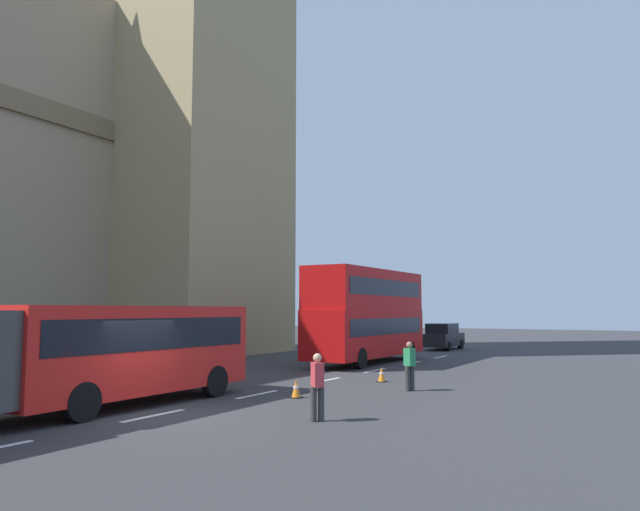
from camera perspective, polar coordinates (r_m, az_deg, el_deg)
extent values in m
plane|color=#333335|center=(16.95, -15.26, -14.50)|extent=(160.00, 160.00, 0.00)
cube|color=silver|center=(16.85, -15.61, -14.53)|extent=(2.20, 0.16, 0.01)
cube|color=silver|center=(20.30, -6.02, -13.07)|extent=(2.20, 0.16, 0.01)
cube|color=silver|center=(24.14, 0.59, -11.85)|extent=(2.20, 0.16, 0.01)
cube|color=silver|center=(28.21, 5.30, -10.88)|extent=(2.20, 0.16, 0.01)
cube|color=silver|center=(32.42, 8.78, -10.10)|extent=(2.20, 0.16, 0.01)
cube|color=silver|center=(36.72, 11.45, -9.49)|extent=(2.20, 0.16, 0.01)
cube|color=red|center=(18.71, -17.89, -8.46)|extent=(8.15, 2.50, 2.50)
cube|color=black|center=(18.68, -17.85, -7.08)|extent=(7.50, 2.54, 0.90)
cylinder|color=black|center=(19.90, -10.05, -11.75)|extent=(1.00, 0.30, 1.00)
cylinder|color=black|center=(16.39, -21.83, -12.87)|extent=(1.00, 0.30, 1.00)
cube|color=#B20F0F|center=(31.97, 4.55, -7.35)|extent=(9.85, 2.50, 2.40)
cube|color=#1E232D|center=(31.96, 4.54, -6.73)|extent=(8.87, 2.54, 0.84)
cube|color=#B20F0F|center=(31.97, 4.52, -3.32)|extent=(9.65, 2.50, 2.10)
cube|color=#1E232D|center=(31.97, 4.52, -3.14)|extent=(8.87, 2.54, 0.84)
cylinder|color=black|center=(34.46, 8.57, -8.99)|extent=(1.00, 0.30, 1.00)
cylinder|color=black|center=(28.72, 3.85, -9.79)|extent=(1.00, 0.30, 1.00)
cube|color=black|center=(43.76, 11.70, -7.87)|extent=(4.40, 1.80, 0.90)
cube|color=black|center=(43.54, 11.60, -6.83)|extent=(2.46, 1.66, 0.70)
cylinder|color=black|center=(44.87, 13.28, -8.26)|extent=(0.64, 0.30, 0.64)
cylinder|color=black|center=(42.19, 12.15, -8.48)|extent=(0.64, 0.30, 0.64)
cube|color=black|center=(19.47, -2.31, -13.41)|extent=(0.36, 0.36, 0.03)
cone|color=orange|center=(19.43, -2.31, -12.56)|extent=(0.28, 0.28, 0.55)
cylinder|color=white|center=(19.43, -2.31, -12.48)|extent=(0.17, 0.17, 0.08)
cube|color=black|center=(23.79, 5.91, -11.90)|extent=(0.36, 0.36, 0.03)
cone|color=orange|center=(23.76, 5.91, -11.20)|extent=(0.28, 0.28, 0.55)
cylinder|color=white|center=(23.76, 5.91, -11.14)|extent=(0.17, 0.17, 0.08)
cylinder|color=#333333|center=(15.44, 0.11, -14.00)|extent=(0.16, 0.16, 0.86)
cylinder|color=#333333|center=(15.38, -0.63, -14.03)|extent=(0.16, 0.16, 0.86)
cube|color=#BF383F|center=(15.32, -0.26, -11.31)|extent=(0.45, 0.46, 0.60)
sphere|color=tan|center=(15.28, -0.26, -9.75)|extent=(0.22, 0.22, 0.22)
cylinder|color=#333333|center=(21.20, 8.35, -11.56)|extent=(0.16, 0.16, 0.86)
cylinder|color=#333333|center=(21.31, 8.81, -11.52)|extent=(0.16, 0.16, 0.86)
cube|color=#267F4C|center=(21.19, 8.55, -9.58)|extent=(0.42, 0.47, 0.60)
sphere|color=#936B4C|center=(21.16, 8.54, -8.44)|extent=(0.22, 0.22, 0.22)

